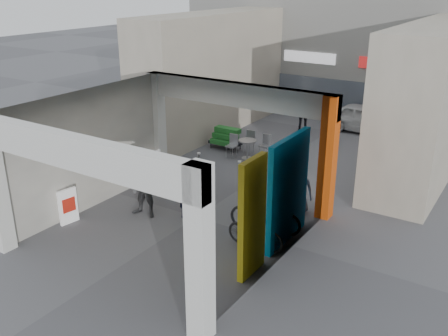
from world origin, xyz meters
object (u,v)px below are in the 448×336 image
Objects in this scene: border_collie at (201,208)px; man_elderly at (299,189)px; man_crates at (304,114)px; bicycle_rear at (255,231)px; man_with_dog at (187,190)px; bicycle_front at (265,214)px; white_van at (366,119)px; man_back_turned at (144,186)px; produce_stand at (226,141)px; cafe_set at (248,148)px.

border_collie is 0.45× the size of man_elderly.
bicycle_rear is at bearing 85.54° from man_crates.
man_with_dog reaches higher than border_collie.
man_with_dog is 2.50m from bicycle_rear.
bicycle_front is 0.55× the size of white_van.
border_collie is 0.40× the size of man_crates.
man_back_turned reaches higher than bicycle_front.
man_crates is at bearing 74.71° from border_collie.
white_van is (-0.68, 10.41, 0.10)m from bicycle_front.
produce_stand is at bearing 147.15° from white_van.
bicycle_rear is at bearing 149.82° from man_with_dog.
man_crates is 0.86× the size of bicycle_front.
man_elderly reaches higher than white_van.
produce_stand is 6.38m from man_back_turned.
border_collie is 10.66m from white_van.
man_with_dog is 10.96m from white_van.
man_with_dog is 0.47× the size of white_van.
bicycle_rear is 11.33m from white_van.
man_crates is 1.09× the size of bicycle_rear.
produce_stand is at bearing 94.50° from border_collie.
bicycle_front is (1.97, 0.17, 0.25)m from border_collie.
produce_stand is 0.64× the size of bicycle_front.
man_back_turned is 1.23× the size of man_elderly.
man_elderly is (3.57, 2.52, -0.17)m from man_back_turned.
bicycle_front is 0.92m from bicycle_rear.
man_crates is (-0.72, 9.35, -0.00)m from man_with_dog.
cafe_set is at bearing 5.42° from produce_stand.
man_crates is (-3.22, 7.39, 0.10)m from man_elderly.
man_with_dog is 1.13× the size of man_elderly.
white_van reaches higher than bicycle_rear.
man_elderly is 0.88× the size of man_crates.
cafe_set is 3.99m from man_crates.
white_van is at bearing 63.23° from cafe_set.
cafe_set is 0.73× the size of bicycle_front.
border_collie is 0.34× the size of bicycle_front.
man_elderly reaches higher than border_collie.
white_van is (2.27, 1.50, -0.23)m from man_crates.
white_van is at bearing 61.60° from border_collie.
white_van reaches higher than produce_stand.
produce_stand is 0.35× the size of white_van.
white_van is at bearing -7.46° from bicycle_front.
border_collie is 1.69m from man_back_turned.
bicycle_front is at bearing 11.92° from bicycle_rear.
bicycle_rear is 0.43× the size of white_van.
man_crates is at bearing 127.54° from white_van.
man_back_turned is 11.71m from white_van.
man_back_turned is (-1.07, -0.57, 0.07)m from man_with_dog.
man_crates reaches higher than man_elderly.
produce_stand is 4.08m from man_crates.
man_crates reaches higher than white_van.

